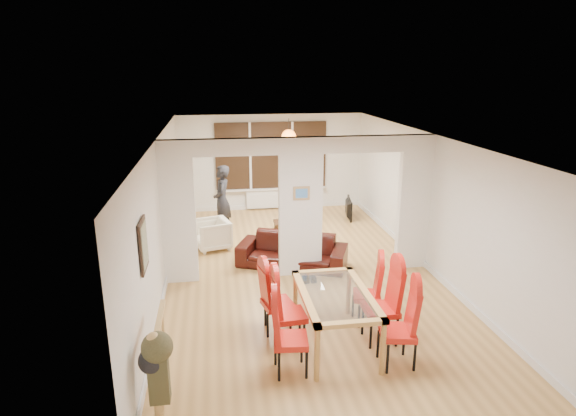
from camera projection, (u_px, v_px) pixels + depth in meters
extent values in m
cube|color=tan|center=(300.00, 273.00, 9.20)|extent=(5.00, 9.00, 0.01)
cube|color=white|center=(300.00, 208.00, 8.84)|extent=(5.00, 0.18, 2.60)
cube|color=black|center=(271.00, 156.00, 13.00)|extent=(3.00, 0.08, 1.80)
cube|color=white|center=(272.00, 199.00, 13.29)|extent=(1.40, 0.08, 0.50)
sphere|color=orange|center=(289.00, 137.00, 11.78)|extent=(0.36, 0.36, 0.36)
cube|color=gray|center=(143.00, 245.00, 6.11)|extent=(0.04, 0.52, 0.67)
cube|color=#4C8CD8|center=(302.00, 193.00, 8.66)|extent=(0.30, 0.03, 0.25)
imported|color=black|center=(292.00, 251.00, 9.46)|extent=(2.27, 1.57, 0.62)
imported|color=#F2E7CD|center=(212.00, 234.00, 10.36)|extent=(0.86, 0.87, 0.65)
imported|color=black|center=(222.00, 201.00, 11.12)|extent=(0.61, 0.41, 1.65)
imported|color=black|center=(346.00, 208.00, 12.55)|extent=(0.89, 0.27, 0.51)
cylinder|color=#143F19|center=(287.00, 216.00, 11.48)|extent=(0.07, 0.07, 0.29)
imported|color=#362112|center=(286.00, 221.00, 11.52)|extent=(0.23, 0.23, 0.06)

